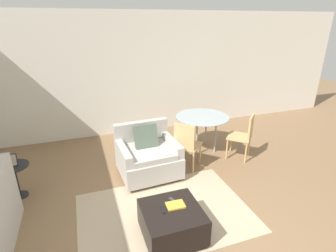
{
  "coord_description": "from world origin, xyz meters",
  "views": [
    {
      "loc": [
        -0.91,
        -2.04,
        2.53
      ],
      "look_at": [
        0.55,
        2.12,
        0.75
      ],
      "focal_mm": 28.0,
      "sensor_mm": 36.0,
      "label": 1
    }
  ],
  "objects_px": {
    "ottoman": "(172,222)",
    "tv_remote_secondary": "(163,210)",
    "book_stack": "(175,205)",
    "side_table": "(15,175)",
    "tv_remote_primary": "(173,200)",
    "dining_chair_near_left": "(186,143)",
    "dining_table": "(202,120)",
    "picture_frame": "(12,160)",
    "armchair": "(148,156)",
    "dining_chair_near_right": "(244,134)"
  },
  "relations": [
    {
      "from": "side_table",
      "to": "dining_chair_near_left",
      "type": "bearing_deg",
      "value": -1.86
    },
    {
      "from": "ottoman",
      "to": "tv_remote_primary",
      "type": "bearing_deg",
      "value": 65.86
    },
    {
      "from": "ottoman",
      "to": "tv_remote_secondary",
      "type": "height_order",
      "value": "tv_remote_secondary"
    },
    {
      "from": "side_table",
      "to": "dining_chair_near_right",
      "type": "distance_m",
      "value": 3.95
    },
    {
      "from": "armchair",
      "to": "side_table",
      "type": "relative_size",
      "value": 1.92
    },
    {
      "from": "tv_remote_secondary",
      "to": "picture_frame",
      "type": "height_order",
      "value": "picture_frame"
    },
    {
      "from": "book_stack",
      "to": "tv_remote_primary",
      "type": "xyz_separation_m",
      "value": [
        0.01,
        0.11,
        -0.01
      ]
    },
    {
      "from": "tv_remote_secondary",
      "to": "side_table",
      "type": "xyz_separation_m",
      "value": [
        -1.84,
        1.5,
        -0.03
      ]
    },
    {
      "from": "ottoman",
      "to": "dining_chair_near_right",
      "type": "relative_size",
      "value": 0.79
    },
    {
      "from": "side_table",
      "to": "picture_frame",
      "type": "bearing_deg",
      "value": 90.0
    },
    {
      "from": "dining_table",
      "to": "ottoman",
      "type": "bearing_deg",
      "value": -124.33
    },
    {
      "from": "ottoman",
      "to": "dining_chair_near_left",
      "type": "distance_m",
      "value": 1.68
    },
    {
      "from": "tv_remote_secondary",
      "to": "dining_chair_near_left",
      "type": "height_order",
      "value": "dining_chair_near_left"
    },
    {
      "from": "picture_frame",
      "to": "side_table",
      "type": "bearing_deg",
      "value": -90.0
    },
    {
      "from": "tv_remote_primary",
      "to": "side_table",
      "type": "bearing_deg",
      "value": 145.75
    },
    {
      "from": "dining_table",
      "to": "dining_chair_near_right",
      "type": "distance_m",
      "value": 0.87
    },
    {
      "from": "side_table",
      "to": "dining_chair_near_right",
      "type": "xyz_separation_m",
      "value": [
        3.95,
        -0.09,
        0.14
      ]
    },
    {
      "from": "armchair",
      "to": "dining_chair_near_right",
      "type": "relative_size",
      "value": 1.14
    },
    {
      "from": "tv_remote_primary",
      "to": "ottoman",
      "type": "bearing_deg",
      "value": -114.14
    },
    {
      "from": "tv_remote_primary",
      "to": "dining_table",
      "type": "bearing_deg",
      "value": 54.89
    },
    {
      "from": "ottoman",
      "to": "dining_table",
      "type": "bearing_deg",
      "value": 55.67
    },
    {
      "from": "dining_chair_near_left",
      "to": "tv_remote_secondary",
      "type": "bearing_deg",
      "value": -122.53
    },
    {
      "from": "side_table",
      "to": "dining_table",
      "type": "xyz_separation_m",
      "value": [
        3.34,
        0.52,
        0.28
      ]
    },
    {
      "from": "dining_table",
      "to": "dining_chair_near_right",
      "type": "bearing_deg",
      "value": -45.0
    },
    {
      "from": "picture_frame",
      "to": "book_stack",
      "type": "bearing_deg",
      "value": -36.36
    },
    {
      "from": "book_stack",
      "to": "dining_chair_near_left",
      "type": "distance_m",
      "value": 1.57
    },
    {
      "from": "armchair",
      "to": "book_stack",
      "type": "xyz_separation_m",
      "value": [
        -0.04,
        -1.45,
        0.06
      ]
    },
    {
      "from": "picture_frame",
      "to": "dining_chair_near_right",
      "type": "distance_m",
      "value": 3.95
    },
    {
      "from": "tv_remote_primary",
      "to": "dining_chair_near_right",
      "type": "height_order",
      "value": "dining_chair_near_right"
    },
    {
      "from": "dining_table",
      "to": "book_stack",
      "type": "bearing_deg",
      "value": -123.78
    },
    {
      "from": "book_stack",
      "to": "dining_table",
      "type": "distance_m",
      "value": 2.41
    },
    {
      "from": "book_stack",
      "to": "tv_remote_secondary",
      "type": "height_order",
      "value": "book_stack"
    },
    {
      "from": "tv_remote_secondary",
      "to": "picture_frame",
      "type": "distance_m",
      "value": 2.38
    },
    {
      "from": "tv_remote_secondary",
      "to": "book_stack",
      "type": "bearing_deg",
      "value": 6.66
    },
    {
      "from": "tv_remote_primary",
      "to": "picture_frame",
      "type": "distance_m",
      "value": 2.45
    },
    {
      "from": "armchair",
      "to": "picture_frame",
      "type": "height_order",
      "value": "armchair"
    },
    {
      "from": "tv_remote_primary",
      "to": "picture_frame",
      "type": "bearing_deg",
      "value": 145.75
    },
    {
      "from": "ottoman",
      "to": "tv_remote_secondary",
      "type": "relative_size",
      "value": 5.05
    },
    {
      "from": "tv_remote_primary",
      "to": "dining_table",
      "type": "distance_m",
      "value": 2.32
    },
    {
      "from": "ottoman",
      "to": "book_stack",
      "type": "relative_size",
      "value": 3.07
    },
    {
      "from": "armchair",
      "to": "picture_frame",
      "type": "relative_size",
      "value": 5.49
    },
    {
      "from": "tv_remote_primary",
      "to": "dining_chair_near_right",
      "type": "bearing_deg",
      "value": 33.61
    },
    {
      "from": "ottoman",
      "to": "side_table",
      "type": "height_order",
      "value": "side_table"
    },
    {
      "from": "ottoman",
      "to": "tv_remote_secondary",
      "type": "bearing_deg",
      "value": 160.28
    },
    {
      "from": "dining_chair_near_left",
      "to": "ottoman",
      "type": "bearing_deg",
      "value": -118.83
    },
    {
      "from": "side_table",
      "to": "tv_remote_secondary",
      "type": "bearing_deg",
      "value": -39.17
    },
    {
      "from": "dining_chair_near_right",
      "to": "tv_remote_secondary",
      "type": "bearing_deg",
      "value": -146.22
    },
    {
      "from": "armchair",
      "to": "dining_chair_near_left",
      "type": "height_order",
      "value": "dining_chair_near_left"
    },
    {
      "from": "tv_remote_primary",
      "to": "tv_remote_secondary",
      "type": "bearing_deg",
      "value": -144.33
    },
    {
      "from": "armchair",
      "to": "dining_table",
      "type": "relative_size",
      "value": 0.96
    }
  ]
}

